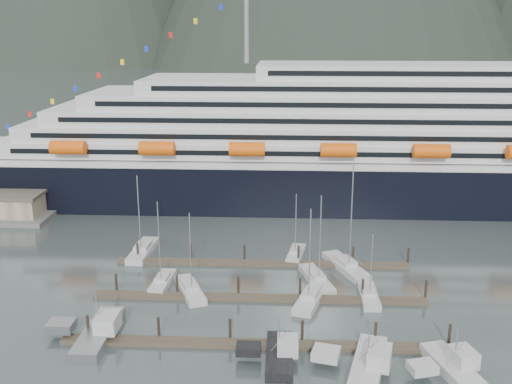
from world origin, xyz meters
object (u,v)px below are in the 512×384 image
sailboat_e (143,251)px  trawler_c (366,365)px  sailboat_d (316,279)px  sailboat_f (296,254)px  sailboat_b (190,290)px  sailboat_g (346,266)px  trawler_d (453,368)px  cruise_ship (429,149)px  sailboat_c (310,299)px  trawler_b (278,354)px  sailboat_a (162,282)px  sailboat_h (369,296)px  trawler_a (97,331)px

sailboat_e → trawler_c: 48.76m
sailboat_d → sailboat_f: bearing=-0.1°
sailboat_b → sailboat_g: bearing=-89.6°
sailboat_b → sailboat_d: size_ratio=0.90×
sailboat_d → trawler_d: sailboat_d is taller
cruise_ship → sailboat_b: bearing=-132.0°
sailboat_c → sailboat_d: (1.21, 6.97, -0.02)m
trawler_d → sailboat_g: bearing=1.2°
sailboat_f → trawler_b: size_ratio=1.22×
sailboat_a → sailboat_f: (20.49, 12.59, -0.02)m
sailboat_g → trawler_b: size_ratio=1.89×
cruise_ship → sailboat_c: bearing=-117.8°
sailboat_d → sailboat_g: size_ratio=0.80×
sailboat_a → sailboat_c: 22.82m
cruise_ship → trawler_c: cruise_ship is taller
sailboat_a → sailboat_d: (23.51, 2.14, -0.00)m
sailboat_a → sailboat_h: bearing=-92.4°
sailboat_b → trawler_c: (23.35, -19.62, 0.43)m
cruise_ship → trawler_a: bearing=-130.6°
sailboat_b → trawler_c: bearing=-152.8°
sailboat_d → trawler_c: size_ratio=1.12×
trawler_d → sailboat_b: bearing=43.2°
sailboat_b → sailboat_f: bearing=-68.6°
cruise_ship → trawler_c: bearing=-107.4°
sailboat_a → sailboat_f: bearing=-54.5°
sailboat_e → sailboat_d: bearing=-107.2°
trawler_a → sailboat_h: bearing=-69.6°
sailboat_c → trawler_c: 18.44m
cruise_ship → sailboat_g: (-21.43, -40.13, -11.57)m
sailboat_a → trawler_a: sailboat_a is taller
sailboat_g → sailboat_h: (2.31, -10.82, -0.07)m
sailboat_c → trawler_c: bearing=-145.4°
sailboat_a → trawler_c: 35.85m
sailboat_b → sailboat_c: bearing=-119.5°
sailboat_h → trawler_c: 19.16m
cruise_ship → sailboat_e: (-55.87, -34.95, -11.60)m
sailboat_e → trawler_d: bearing=-126.4°
sailboat_d → trawler_a: 33.98m
trawler_b → cruise_ship: bearing=-25.3°
sailboat_b → trawler_b: 22.23m
sailboat_c → sailboat_f: (-1.81, 17.43, -0.04)m
sailboat_h → sailboat_b: bearing=88.4°
cruise_ship → sailboat_d: cruise_ship is taller
sailboat_g → trawler_c: (-0.44, -29.78, 0.38)m
sailboat_e → sailboat_f: sailboat_e is taller
sailboat_b → sailboat_e: (-10.65, 15.34, 0.03)m
trawler_b → sailboat_a: bearing=41.0°
sailboat_b → trawler_d: size_ratio=1.20×
sailboat_d → sailboat_a: bearing=78.9°
cruise_ship → sailboat_c: size_ratio=14.26×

